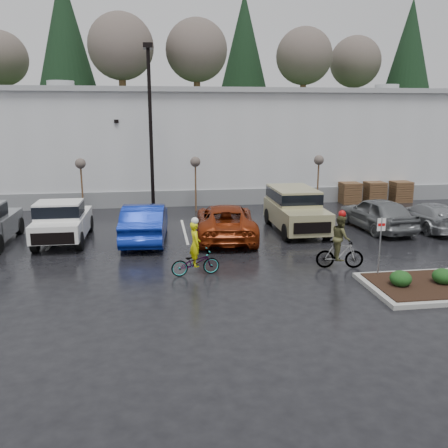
{
  "coord_description": "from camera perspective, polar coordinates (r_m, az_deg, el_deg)",
  "views": [
    {
      "loc": [
        -3.8,
        -14.65,
        5.68
      ],
      "look_at": [
        -1.14,
        3.8,
        1.3
      ],
      "focal_mm": 38.0,
      "sensor_mm": 36.0,
      "label": 1
    }
  ],
  "objects": [
    {
      "name": "pallet_stack_c",
      "position": [
        33.1,
        20.45,
        3.69
      ],
      "size": [
        1.2,
        1.2,
        1.35
      ],
      "primitive_type": "cube",
      "color": "#4A2B1D",
      "rests_on": "ground"
    },
    {
      "name": "pallet_stack_b",
      "position": [
        32.28,
        17.64,
        3.68
      ],
      "size": [
        1.2,
        1.2,
        1.35
      ],
      "primitive_type": "cube",
      "color": "#4A2B1D",
      "rests_on": "ground"
    },
    {
      "name": "fire_lane_sign",
      "position": [
        17.23,
        18.28,
        -1.83
      ],
      "size": [
        0.3,
        0.05,
        2.2
      ],
      "color": "gray",
      "rests_on": "ground"
    },
    {
      "name": "warehouse",
      "position": [
        36.9,
        -2.33,
        10.06
      ],
      "size": [
        60.5,
        15.5,
        7.2
      ],
      "color": "silver",
      "rests_on": "ground"
    },
    {
      "name": "car_grey",
      "position": [
        24.64,
        17.91,
        1.2
      ],
      "size": [
        2.51,
        5.02,
        1.64
      ],
      "primitive_type": "imported",
      "rotation": [
        0.0,
        0.0,
        3.26
      ],
      "color": "slate",
      "rests_on": "ground"
    },
    {
      "name": "cyclist_hivis",
      "position": [
        16.97,
        -3.47,
        -4.0
      ],
      "size": [
        1.82,
        0.84,
        2.12
      ],
      "rotation": [
        0.0,
        0.0,
        1.7
      ],
      "color": "#3F3F44",
      "rests_on": "ground"
    },
    {
      "name": "wooded_ridge",
      "position": [
        59.84,
        -4.65,
        10.61
      ],
      "size": [
        80.0,
        25.0,
        6.0
      ],
      "primitive_type": "cube",
      "color": "#1A3717",
      "rests_on": "ground"
    },
    {
      "name": "shrub_a",
      "position": [
        16.59,
        20.49,
        -6.17
      ],
      "size": [
        0.7,
        0.7,
        0.52
      ],
      "primitive_type": "ellipsoid",
      "color": "#133613",
      "rests_on": "curb_island"
    },
    {
      "name": "car_blue",
      "position": [
        21.74,
        -9.48,
        0.23
      ],
      "size": [
        2.16,
        5.33,
        1.72
      ],
      "primitive_type": "imported",
      "rotation": [
        0.0,
        0.0,
        3.08
      ],
      "color": "navy",
      "rests_on": "ground"
    },
    {
      "name": "lamppost",
      "position": [
        26.65,
        -8.88,
        13.08
      ],
      "size": [
        0.5,
        1.0,
        9.22
      ],
      "color": "black",
      "rests_on": "ground"
    },
    {
      "name": "pallet_stack_a",
      "position": [
        31.58,
        14.85,
        3.66
      ],
      "size": [
        1.2,
        1.2,
        1.35
      ],
      "primitive_type": "cube",
      "color": "#4A2B1D",
      "rests_on": "ground"
    },
    {
      "name": "suv_tan",
      "position": [
        23.46,
        8.66,
        1.64
      ],
      "size": [
        2.2,
        5.1,
        2.06
      ],
      "primitive_type": null,
      "color": "#9A9468",
      "rests_on": "ground"
    },
    {
      "name": "sapling_west",
      "position": [
        28.13,
        -16.87,
        6.63
      ],
      "size": [
        0.6,
        0.6,
        3.2
      ],
      "color": "#4A2B1D",
      "rests_on": "ground"
    },
    {
      "name": "ground",
      "position": [
        16.17,
        5.97,
        -7.42
      ],
      "size": [
        120.0,
        120.0,
        0.0
      ],
      "primitive_type": "plane",
      "color": "black",
      "rests_on": "ground"
    },
    {
      "name": "cyclist_olive",
      "position": [
        18.16,
        13.81,
        -2.72
      ],
      "size": [
        1.76,
        0.88,
        2.22
      ],
      "rotation": [
        0.0,
        0.0,
        1.41
      ],
      "color": "#3F3F44",
      "rests_on": "ground"
    },
    {
      "name": "car_far_silver",
      "position": [
        25.74,
        23.44,
        0.89
      ],
      "size": [
        1.91,
        4.63,
        1.34
      ],
      "primitive_type": "imported",
      "rotation": [
        0.0,
        0.0,
        3.13
      ],
      "color": "#95999C",
      "rests_on": "ground"
    },
    {
      "name": "pickup_white",
      "position": [
        22.68,
        -18.69,
        0.55
      ],
      "size": [
        2.1,
        5.2,
        1.96
      ],
      "primitive_type": null,
      "color": "white",
      "rests_on": "ground"
    },
    {
      "name": "car_red",
      "position": [
        21.94,
        0.18,
        0.34
      ],
      "size": [
        3.16,
        5.92,
        1.58
      ],
      "primitive_type": "imported",
      "rotation": [
        0.0,
        0.0,
        3.05
      ],
      "color": "maroon",
      "rests_on": "ground"
    },
    {
      "name": "sapling_mid",
      "position": [
        27.91,
        -3.47,
        7.12
      ],
      "size": [
        0.6,
        0.6,
        3.2
      ],
      "color": "#4A2B1D",
      "rests_on": "ground"
    },
    {
      "name": "sapling_east",
      "position": [
        29.49,
        11.33,
        7.22
      ],
      "size": [
        0.6,
        0.6,
        3.2
      ],
      "color": "#4A2B1D",
      "rests_on": "ground"
    },
    {
      "name": "shrub_b",
      "position": [
        17.34,
        24.86,
        -5.74
      ],
      "size": [
        0.7,
        0.7,
        0.52
      ],
      "primitive_type": "ellipsoid",
      "color": "#133613",
      "rests_on": "curb_island"
    }
  ]
}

